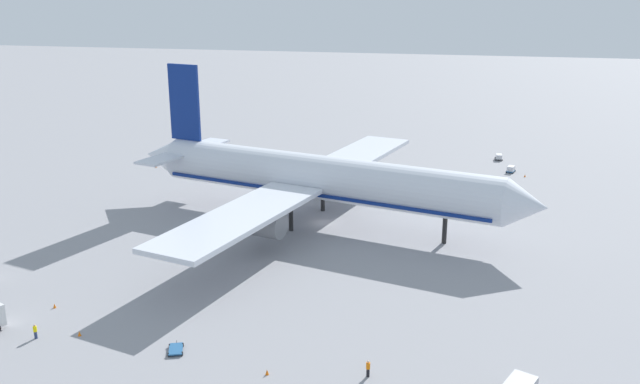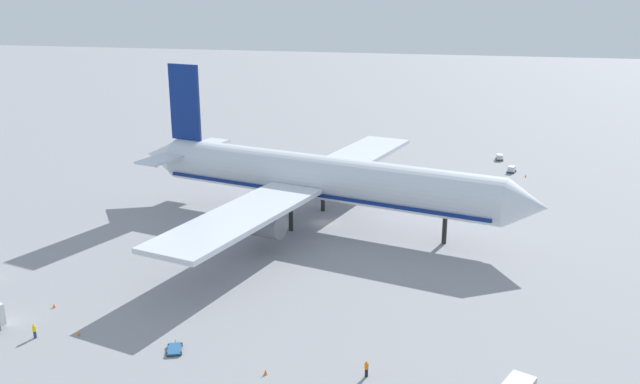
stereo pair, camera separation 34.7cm
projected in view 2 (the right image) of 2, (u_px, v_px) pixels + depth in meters
name	position (u px, v px, depth m)	size (l,w,h in m)	color
ground_plane	(323.00, 223.00, 107.93)	(600.00, 600.00, 0.00)	gray
airliner	(317.00, 178.00, 106.29)	(69.49, 71.36, 24.02)	silver
baggage_cart_0	(500.00, 157.00, 147.58)	(1.65, 3.18, 1.26)	#595B60
baggage_cart_1	(175.00, 349.00, 69.54)	(2.23, 3.01, 0.40)	#26598C
baggage_cart_2	(512.00, 169.00, 137.50)	(2.01, 2.97, 1.30)	#26598C
ground_worker_1	(367.00, 368.00, 64.78)	(0.56, 0.56, 1.75)	black
ground_worker_5	(34.00, 331.00, 72.02)	(0.56, 0.56, 1.66)	navy
traffic_cone_0	(79.00, 333.00, 72.69)	(0.36, 0.36, 0.55)	orange
traffic_cone_1	(157.00, 166.00, 141.66)	(0.36, 0.36, 0.55)	orange
traffic_cone_2	(266.00, 372.00, 65.31)	(0.36, 0.36, 0.55)	orange
traffic_cone_3	(54.00, 305.00, 79.09)	(0.36, 0.36, 0.55)	orange
traffic_cone_4	(526.00, 176.00, 134.17)	(0.36, 0.36, 0.55)	orange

